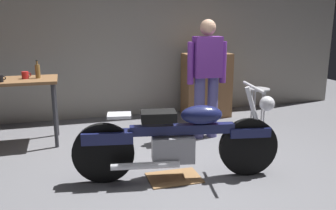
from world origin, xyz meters
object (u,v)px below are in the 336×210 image
(motorcycle, at_px, (179,138))
(mug_black_matte, at_px, (0,79))
(wooden_dresser, at_px, (206,85))
(person_standing, at_px, (207,74))
(shop_stool, at_px, (259,98))
(mug_red_diner, at_px, (25,75))
(bottle, at_px, (38,71))

(motorcycle, bearing_deg, mug_black_matte, 152.30)
(mug_black_matte, bearing_deg, wooden_dresser, 14.89)
(person_standing, height_order, wooden_dresser, person_standing)
(person_standing, bearing_deg, shop_stool, -169.75)
(mug_black_matte, bearing_deg, mug_red_diner, 35.00)
(person_standing, bearing_deg, bottle, -9.24)
(motorcycle, relative_size, person_standing, 1.30)
(shop_stool, relative_size, mug_black_matte, 5.93)
(shop_stool, distance_m, wooden_dresser, 1.04)
(motorcycle, relative_size, shop_stool, 3.39)
(motorcycle, distance_m, shop_stool, 2.19)
(motorcycle, relative_size, mug_red_diner, 17.90)
(motorcycle, xyz_separation_m, person_standing, (0.79, 1.21, 0.48))
(shop_stool, xyz_separation_m, bottle, (-3.18, 0.29, 0.50))
(motorcycle, distance_m, bottle, 2.26)
(motorcycle, height_order, mug_black_matte, motorcycle)
(wooden_dresser, height_order, bottle, bottle)
(mug_red_diner, distance_m, bottle, 0.17)
(mug_red_diner, bearing_deg, motorcycle, -45.25)
(mug_black_matte, bearing_deg, bottle, 24.40)
(person_standing, xyz_separation_m, wooden_dresser, (0.44, 1.06, -0.38))
(person_standing, height_order, bottle, person_standing)
(motorcycle, relative_size, mug_black_matte, 20.13)
(mug_red_diner, bearing_deg, person_standing, -10.01)
(motorcycle, height_order, person_standing, person_standing)
(motorcycle, height_order, mug_red_diner, motorcycle)
(person_standing, height_order, shop_stool, person_standing)
(wooden_dresser, bearing_deg, person_standing, -112.40)
(motorcycle, xyz_separation_m, shop_stool, (1.72, 1.35, 0.05))
(wooden_dresser, bearing_deg, mug_red_diner, -167.39)
(person_standing, bearing_deg, mug_red_diner, -8.47)
(mug_red_diner, xyz_separation_m, bottle, (0.16, 0.00, 0.05))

